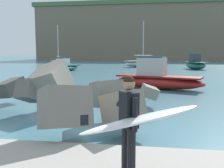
{
  "coord_description": "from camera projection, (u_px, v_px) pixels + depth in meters",
  "views": [
    {
      "loc": [
        2.05,
        -7.56,
        2.39
      ],
      "look_at": [
        0.85,
        0.5,
        1.4
      ],
      "focal_mm": 41.14,
      "sensor_mm": 36.0,
      "label": 1
    }
  ],
  "objects": [
    {
      "name": "breakwater_jetty",
      "position": [
        51.0,
        89.0,
        9.5
      ],
      "size": [
        30.89,
        6.41,
        2.4
      ],
      "color": "#3D3A38",
      "rests_on": "ground"
    },
    {
      "name": "boat_mid_right",
      "position": [
        141.0,
        63.0,
        43.7
      ],
      "size": [
        6.12,
        5.43,
        7.71
      ],
      "color": "beige",
      "rests_on": "ground"
    },
    {
      "name": "boat_far_left",
      "position": [
        58.0,
        63.0,
        47.5
      ],
      "size": [
        4.84,
        6.11,
        7.46
      ],
      "color": "white",
      "rests_on": "ground"
    },
    {
      "name": "ground_plane",
      "position": [
        83.0,
        130.0,
        8.02
      ],
      "size": [
        400.0,
        400.0,
        0.0
      ],
      "primitive_type": "plane",
      "color": "#42707F"
    },
    {
      "name": "boat_mid_centre",
      "position": [
        157.0,
        79.0,
        17.18
      ],
      "size": [
        6.29,
        3.6,
        2.18
      ],
      "color": "maroon",
      "rests_on": "ground"
    },
    {
      "name": "headland_bluff",
      "position": [
        152.0,
        35.0,
        90.6
      ],
      "size": [
        72.62,
        36.18,
        17.54
      ],
      "color": "#756651",
      "rests_on": "ground"
    },
    {
      "name": "boat_near_centre",
      "position": [
        65.0,
        67.0,
        34.35
      ],
      "size": [
        3.62,
        5.31,
        1.78
      ],
      "color": "#1E6656",
      "rests_on": "ground"
    },
    {
      "name": "boat_near_left",
      "position": [
        195.0,
        64.0,
        37.55
      ],
      "size": [
        3.28,
        4.9,
        2.28
      ],
      "color": "#1E6656",
      "rests_on": "ground"
    },
    {
      "name": "surfer_with_board",
      "position": [
        133.0,
        120.0,
        4.29
      ],
      "size": [
        2.01,
        1.5,
        1.78
      ],
      "color": "black",
      "rests_on": "walkway_path"
    }
  ]
}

